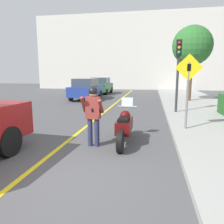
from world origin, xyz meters
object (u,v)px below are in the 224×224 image
object	(u,v)px
traffic_light	(178,62)
parked_car_blue	(86,89)
crossing_sign	(188,84)
parked_car_green	(101,86)
street_tree	(192,46)
motorcycle	(124,126)
person_biker	(93,110)

from	to	relation	value
traffic_light	parked_car_blue	bearing A→B (deg)	138.63
crossing_sign	traffic_light	distance (m)	3.62
traffic_light	parked_car_green	size ratio (longest dim) A/B	0.84
parked_car_blue	street_tree	bearing A→B (deg)	-3.62
crossing_sign	parked_car_green	xyz separation A→B (m)	(-6.44, 14.42, -0.83)
crossing_sign	parked_car_green	world-z (taller)	crossing_sign
crossing_sign	street_tree	size ratio (longest dim) A/B	0.49
crossing_sign	parked_car_green	distance (m)	15.82
crossing_sign	parked_car_blue	xyz separation A→B (m)	(-6.44, 9.19, -0.83)
motorcycle	parked_car_blue	size ratio (longest dim) A/B	0.55
traffic_light	parked_car_green	distance (m)	12.81
motorcycle	parked_car_green	world-z (taller)	parked_car_green
street_tree	parked_car_blue	size ratio (longest dim) A/B	1.24
motorcycle	street_tree	distance (m)	11.31
crossing_sign	traffic_light	bearing A→B (deg)	89.65
parked_car_green	person_biker	bearing A→B (deg)	-77.47
person_biker	parked_car_green	size ratio (longest dim) A/B	0.40
motorcycle	person_biker	bearing A→B (deg)	-149.69
motorcycle	crossing_sign	distance (m)	2.75
crossing_sign	person_biker	bearing A→B (deg)	-144.37
parked_car_blue	parked_car_green	bearing A→B (deg)	90.05
motorcycle	parked_car_blue	distance (m)	11.61
motorcycle	street_tree	xyz separation A→B (m)	(3.43, 10.21, 3.46)
person_biker	crossing_sign	world-z (taller)	crossing_sign
person_biker	traffic_light	bearing A→B (deg)	62.92
person_biker	crossing_sign	size ratio (longest dim) A/B	0.66
street_tree	parked_car_blue	xyz separation A→B (m)	(-7.90, 0.50, -3.11)
parked_car_blue	person_biker	bearing A→B (deg)	-71.96
crossing_sign	parked_car_blue	bearing A→B (deg)	125.01
street_tree	parked_car_green	xyz separation A→B (m)	(-7.91, 5.74, -3.11)
person_biker	parked_car_green	bearing A→B (deg)	102.53
street_tree	parked_car_blue	bearing A→B (deg)	176.38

